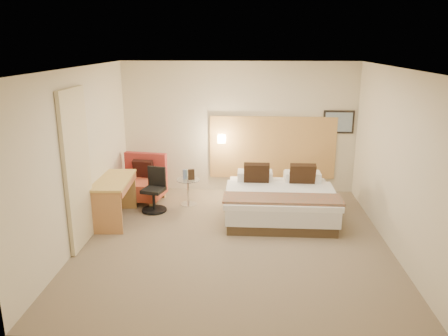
# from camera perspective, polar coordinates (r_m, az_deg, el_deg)

# --- Properties ---
(floor) EXTENTS (4.80, 5.00, 0.02)m
(floor) POSITION_cam_1_polar(r_m,az_deg,el_deg) (7.09, 1.38, -9.51)
(floor) COLOR #776650
(floor) RESTS_ON ground
(ceiling) EXTENTS (4.80, 5.00, 0.02)m
(ceiling) POSITION_cam_1_polar(r_m,az_deg,el_deg) (6.40, 1.55, 13.01)
(ceiling) COLOR white
(ceiling) RESTS_ON floor
(wall_back) EXTENTS (4.80, 0.02, 2.70)m
(wall_back) POSITION_cam_1_polar(r_m,az_deg,el_deg) (9.07, 1.97, 5.26)
(wall_back) COLOR beige
(wall_back) RESTS_ON floor
(wall_front) EXTENTS (4.80, 0.02, 2.70)m
(wall_front) POSITION_cam_1_polar(r_m,az_deg,el_deg) (4.24, 0.36, -7.59)
(wall_front) COLOR beige
(wall_front) RESTS_ON floor
(wall_left) EXTENTS (0.02, 5.00, 2.70)m
(wall_left) POSITION_cam_1_polar(r_m,az_deg,el_deg) (7.11, -18.35, 1.39)
(wall_left) COLOR beige
(wall_left) RESTS_ON floor
(wall_right) EXTENTS (0.02, 5.00, 2.70)m
(wall_right) POSITION_cam_1_polar(r_m,az_deg,el_deg) (6.98, 21.66, 0.80)
(wall_right) COLOR beige
(wall_right) RESTS_ON floor
(headboard_panel) EXTENTS (2.60, 0.04, 1.30)m
(headboard_panel) POSITION_cam_1_polar(r_m,az_deg,el_deg) (9.12, 6.35, 2.67)
(headboard_panel) COLOR tan
(headboard_panel) RESTS_ON wall_back
(art_frame) EXTENTS (0.62, 0.03, 0.47)m
(art_frame) POSITION_cam_1_polar(r_m,az_deg,el_deg) (9.19, 14.74, 5.84)
(art_frame) COLOR black
(art_frame) RESTS_ON wall_back
(art_canvas) EXTENTS (0.54, 0.01, 0.39)m
(art_canvas) POSITION_cam_1_polar(r_m,az_deg,el_deg) (9.17, 14.76, 5.82)
(art_canvas) COLOR #748BA0
(art_canvas) RESTS_ON wall_back
(lamp_arm) EXTENTS (0.02, 0.12, 0.02)m
(lamp_arm) POSITION_cam_1_polar(r_m,az_deg,el_deg) (9.03, -0.28, 3.93)
(lamp_arm) COLOR silver
(lamp_arm) RESTS_ON wall_back
(lamp_shade) EXTENTS (0.15, 0.15, 0.15)m
(lamp_shade) POSITION_cam_1_polar(r_m,az_deg,el_deg) (8.97, -0.30, 3.85)
(lamp_shade) COLOR #F4E3BF
(lamp_shade) RESTS_ON wall_back
(curtain) EXTENTS (0.06, 0.90, 2.42)m
(curtain) POSITION_cam_1_polar(r_m,az_deg,el_deg) (6.90, -18.61, -0.18)
(curtain) COLOR beige
(curtain) RESTS_ON wall_left
(bottle_a) EXTENTS (0.07, 0.07, 0.19)m
(bottle_a) POSITION_cam_1_polar(r_m,az_deg,el_deg) (8.42, -5.23, -0.83)
(bottle_a) COLOR #869ECF
(bottle_a) RESTS_ON side_table
(bottle_b) EXTENTS (0.07, 0.07, 0.19)m
(bottle_b) POSITION_cam_1_polar(r_m,az_deg,el_deg) (8.42, -4.98, -0.83)
(bottle_b) COLOR #8CB8D9
(bottle_b) RESTS_ON side_table
(menu_folder) EXTENTS (0.13, 0.08, 0.20)m
(menu_folder) POSITION_cam_1_polar(r_m,az_deg,el_deg) (8.37, -4.30, -0.85)
(menu_folder) COLOR #2F2013
(menu_folder) RESTS_ON side_table
(bed) EXTENTS (1.97, 1.88, 0.94)m
(bed) POSITION_cam_1_polar(r_m,az_deg,el_deg) (7.98, 7.26, -4.18)
(bed) COLOR #443422
(bed) RESTS_ON floor
(lounge_chair) EXTENTS (0.97, 0.88, 0.91)m
(lounge_chair) POSITION_cam_1_polar(r_m,az_deg,el_deg) (8.85, -10.67, -1.88)
(lounge_chair) COLOR #A8714F
(lounge_chair) RESTS_ON floor
(side_table) EXTENTS (0.58, 0.58, 0.52)m
(side_table) POSITION_cam_1_polar(r_m,az_deg,el_deg) (8.49, -4.69, -2.96)
(side_table) COLOR white
(side_table) RESTS_ON floor
(desk) EXTENTS (0.63, 1.27, 0.77)m
(desk) POSITION_cam_1_polar(r_m,az_deg,el_deg) (7.85, -14.03, -2.54)
(desk) COLOR tan
(desk) RESTS_ON floor
(desk_chair) EXTENTS (0.56, 0.56, 0.82)m
(desk_chair) POSITION_cam_1_polar(r_m,az_deg,el_deg) (8.26, -9.04, -3.31)
(desk_chair) COLOR black
(desk_chair) RESTS_ON floor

